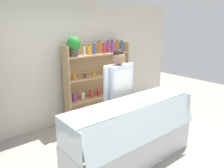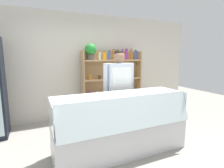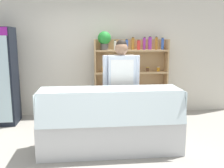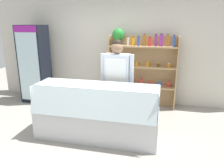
# 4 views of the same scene
# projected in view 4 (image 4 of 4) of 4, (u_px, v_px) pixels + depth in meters

# --- Properties ---
(ground_plane) EXTENTS (12.00, 12.00, 0.00)m
(ground_plane) POSITION_uv_depth(u_px,v_px,m) (93.00, 134.00, 4.21)
(ground_plane) COLOR gray
(back_wall) EXTENTS (6.80, 0.10, 2.70)m
(back_wall) POSITION_uv_depth(u_px,v_px,m) (116.00, 51.00, 5.73)
(back_wall) COLOR beige
(back_wall) RESTS_ON ground
(drinks_fridge) EXTENTS (0.66, 0.56, 2.01)m
(drinks_fridge) POSITION_uv_depth(u_px,v_px,m) (35.00, 64.00, 5.75)
(drinks_fridge) COLOR black
(drinks_fridge) RESTS_ON ground
(shelving_unit) EXTENTS (1.66, 0.29, 1.93)m
(shelving_unit) POSITION_uv_depth(u_px,v_px,m) (139.00, 63.00, 5.38)
(shelving_unit) COLOR tan
(shelving_unit) RESTS_ON ground
(deli_display_case) EXTENTS (2.23, 0.76, 1.01)m
(deli_display_case) POSITION_uv_depth(u_px,v_px,m) (96.00, 121.00, 4.04)
(deli_display_case) COLOR silver
(deli_display_case) RESTS_ON ground
(shop_clerk) EXTENTS (0.66, 0.25, 1.76)m
(shop_clerk) POSITION_uv_depth(u_px,v_px,m) (117.00, 76.00, 4.33)
(shop_clerk) COLOR #4C4233
(shop_clerk) RESTS_ON ground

